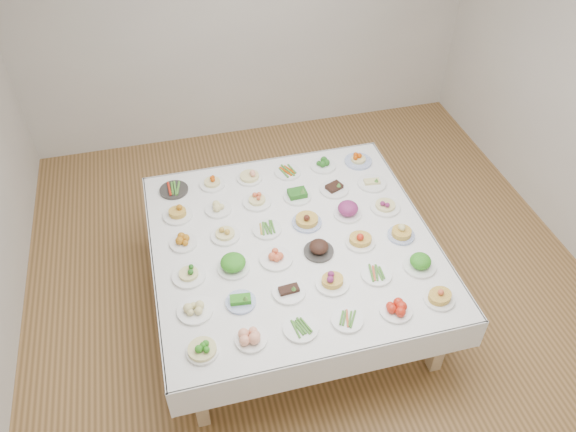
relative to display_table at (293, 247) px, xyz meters
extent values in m
plane|color=#9E7242|center=(0.22, 0.23, -0.68)|extent=(5.00, 5.00, 0.00)
cube|color=silver|center=(0.22, 2.73, 0.72)|extent=(5.00, 0.02, 2.80)
cube|color=white|center=(0.00, 0.00, 0.04)|extent=(2.18, 2.18, 0.06)
cube|color=white|center=(0.00, 1.09, -0.07)|extent=(2.20, 0.01, 0.28)
cube|color=white|center=(0.00, -1.09, -0.07)|extent=(2.20, 0.02, 0.28)
cube|color=white|center=(1.09, 0.00, -0.07)|extent=(0.01, 2.20, 0.28)
cube|color=white|center=(-1.09, 0.00, -0.07)|extent=(0.02, 2.20, 0.28)
cube|color=#D3B887|center=(-0.91, -0.91, -0.34)|extent=(0.09, 0.09, 0.69)
cube|color=#D3B887|center=(0.91, -0.91, -0.34)|extent=(0.09, 0.09, 0.69)
cube|color=#D3B887|center=(-0.91, 0.91, -0.34)|extent=(0.09, 0.09, 0.69)
cube|color=#D3B887|center=(0.91, 0.91, -0.34)|extent=(0.09, 0.09, 0.69)
cylinder|color=white|center=(-0.83, -0.85, 0.08)|extent=(0.21, 0.21, 0.02)
cylinder|color=white|center=(-0.51, -0.84, 0.08)|extent=(0.21, 0.21, 0.02)
cylinder|color=white|center=(-0.16, -0.83, 0.08)|extent=(0.24, 0.24, 0.02)
cylinder|color=white|center=(0.16, -0.84, 0.08)|extent=(0.22, 0.22, 0.02)
cylinder|color=white|center=(0.51, -0.85, 0.08)|extent=(0.23, 0.23, 0.02)
cylinder|color=white|center=(0.85, -0.83, 0.08)|extent=(0.22, 0.22, 0.02)
cylinder|color=white|center=(-0.83, -0.51, 0.08)|extent=(0.24, 0.24, 0.02)
cylinder|color=#4C66B2|center=(-0.51, -0.51, 0.08)|extent=(0.21, 0.21, 0.02)
cylinder|color=white|center=(-0.16, -0.50, 0.08)|extent=(0.24, 0.24, 0.02)
cylinder|color=white|center=(0.16, -0.51, 0.08)|extent=(0.24, 0.24, 0.02)
cylinder|color=white|center=(0.50, -0.51, 0.08)|extent=(0.23, 0.23, 0.02)
cylinder|color=white|center=(0.84, -0.51, 0.08)|extent=(0.24, 0.24, 0.02)
cylinder|color=white|center=(-0.84, -0.17, 0.08)|extent=(0.25, 0.25, 0.02)
cylinder|color=white|center=(-0.50, -0.18, 0.08)|extent=(0.24, 0.24, 0.02)
cylinder|color=white|center=(-0.18, -0.17, 0.08)|extent=(0.25, 0.25, 0.02)
cylinder|color=#2F2D2A|center=(0.16, -0.17, 0.08)|extent=(0.23, 0.23, 0.02)
cylinder|color=white|center=(0.50, -0.16, 0.08)|extent=(0.23, 0.23, 0.02)
cylinder|color=#4C66B2|center=(0.84, -0.17, 0.08)|extent=(0.21, 0.21, 0.02)
cylinder|color=white|center=(-0.83, 0.18, 0.08)|extent=(0.21, 0.21, 0.02)
cylinder|color=white|center=(-0.50, 0.18, 0.08)|extent=(0.23, 0.23, 0.02)
cylinder|color=white|center=(-0.17, 0.16, 0.08)|extent=(0.23, 0.23, 0.02)
cylinder|color=#4C66B2|center=(0.16, 0.16, 0.08)|extent=(0.24, 0.24, 0.02)
cylinder|color=white|center=(0.51, 0.18, 0.08)|extent=(0.23, 0.23, 0.02)
cylinder|color=white|center=(0.84, 0.18, 0.08)|extent=(0.24, 0.24, 0.02)
cylinder|color=white|center=(-0.84, 0.51, 0.08)|extent=(0.24, 0.24, 0.02)
cylinder|color=white|center=(-0.51, 0.50, 0.08)|extent=(0.22, 0.22, 0.02)
cylinder|color=white|center=(-0.18, 0.51, 0.08)|extent=(0.24, 0.24, 0.02)
cylinder|color=white|center=(0.17, 0.49, 0.08)|extent=(0.24, 0.24, 0.02)
cylinder|color=white|center=(0.50, 0.51, 0.08)|extent=(0.25, 0.25, 0.02)
cylinder|color=white|center=(0.85, 0.50, 0.08)|extent=(0.24, 0.24, 0.02)
cylinder|color=#2F2D2A|center=(-0.84, 0.84, 0.08)|extent=(0.24, 0.24, 0.02)
cylinder|color=white|center=(-0.50, 0.84, 0.08)|extent=(0.22, 0.22, 0.02)
cylinder|color=white|center=(-0.17, 0.84, 0.08)|extent=(0.22, 0.22, 0.02)
cylinder|color=white|center=(0.18, 0.84, 0.08)|extent=(0.23, 0.23, 0.02)
cylinder|color=white|center=(0.51, 0.85, 0.08)|extent=(0.23, 0.23, 0.02)
cylinder|color=#4C66B2|center=(0.84, 0.83, 0.08)|extent=(0.24, 0.24, 0.02)
camera|label=1|loc=(-0.82, -3.01, 3.19)|focal=35.00mm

